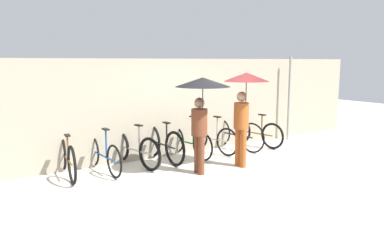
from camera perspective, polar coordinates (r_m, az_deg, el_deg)
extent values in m
plane|color=beige|center=(7.39, 4.51, -8.75)|extent=(30.00, 30.00, 0.00)
cube|color=gray|center=(8.89, -3.89, 1.88)|extent=(12.96, 0.12, 2.30)
torus|color=black|center=(8.24, -19.13, -4.72)|extent=(0.12, 0.73, 0.73)
torus|color=black|center=(7.23, -17.83, -6.55)|extent=(0.12, 0.73, 0.73)
cylinder|color=brown|center=(7.74, -18.53, -5.58)|extent=(0.14, 1.05, 0.04)
cylinder|color=brown|center=(7.50, -18.39, -4.13)|extent=(0.04, 0.04, 0.48)
cube|color=black|center=(7.45, -18.48, -2.22)|extent=(0.11, 0.21, 0.03)
cylinder|color=brown|center=(8.18, -19.24, -2.64)|extent=(0.04, 0.04, 0.61)
cylinder|color=brown|center=(8.12, -19.36, -0.53)|extent=(0.44, 0.07, 0.03)
torus|color=black|center=(8.39, -14.89, -4.53)|extent=(0.07, 0.66, 0.66)
torus|color=black|center=(7.41, -11.77, -6.21)|extent=(0.07, 0.66, 0.66)
cylinder|color=#19478C|center=(7.89, -13.43, -5.32)|extent=(0.09, 1.09, 0.04)
cylinder|color=#19478C|center=(7.66, -12.95, -3.57)|extent=(0.04, 0.04, 0.56)
cube|color=black|center=(7.60, -13.02, -1.38)|extent=(0.10, 0.20, 0.03)
cylinder|color=#19478C|center=(8.31, -14.99, -2.03)|extent=(0.04, 0.04, 0.75)
cylinder|color=#19478C|center=(8.25, -15.09, 0.52)|extent=(0.44, 0.05, 0.03)
torus|color=black|center=(8.62, -10.99, -3.87)|extent=(0.20, 0.71, 0.71)
torus|color=black|center=(7.75, -6.46, -5.20)|extent=(0.20, 0.71, 0.71)
cylinder|color=#A59E93|center=(8.18, -8.85, -4.51)|extent=(0.25, 1.08, 0.04)
cylinder|color=#A59E93|center=(7.97, -8.08, -2.84)|extent=(0.04, 0.04, 0.55)
cube|color=black|center=(7.91, -8.13, -0.80)|extent=(0.13, 0.21, 0.03)
cylinder|color=#A59E93|center=(8.54, -11.07, -1.44)|extent=(0.04, 0.04, 0.74)
cylinder|color=#A59E93|center=(8.49, -11.14, 1.04)|extent=(0.44, 0.11, 0.03)
torus|color=black|center=(8.91, -6.17, -3.14)|extent=(0.09, 0.77, 0.77)
torus|color=black|center=(8.06, -2.64, -4.38)|extent=(0.09, 0.77, 0.77)
cylinder|color=black|center=(8.48, -4.49, -3.73)|extent=(0.07, 1.01, 0.04)
cylinder|color=black|center=(8.28, -3.88, -2.25)|extent=(0.04, 0.04, 0.51)
cube|color=black|center=(8.23, -3.90, -0.42)|extent=(0.10, 0.20, 0.03)
cylinder|color=black|center=(8.84, -6.20, -1.00)|extent=(0.04, 0.04, 0.68)
cylinder|color=black|center=(8.79, -6.24, 1.18)|extent=(0.44, 0.04, 0.03)
torus|color=black|center=(9.26, -2.56, -2.95)|extent=(0.12, 0.67, 0.67)
torus|color=black|center=(8.49, 1.65, -4.04)|extent=(0.12, 0.67, 0.67)
cylinder|color=#19662D|center=(8.87, -0.55, -3.47)|extent=(0.15, 1.02, 0.04)
cylinder|color=#19662D|center=(8.67, 0.20, -1.64)|extent=(0.04, 0.04, 0.63)
cube|color=black|center=(8.61, 0.20, 0.51)|extent=(0.11, 0.21, 0.03)
cylinder|color=#19662D|center=(9.19, -2.58, -0.64)|extent=(0.04, 0.04, 0.75)
cylinder|color=#19662D|center=(9.13, -2.59, 1.69)|extent=(0.44, 0.08, 0.03)
torus|color=black|center=(9.62, 0.90, -2.44)|extent=(0.16, 0.68, 0.68)
torus|color=black|center=(8.95, 5.39, -3.35)|extent=(0.16, 0.68, 0.68)
cylinder|color=#A59E93|center=(9.28, 3.06, -2.88)|extent=(0.21, 0.99, 0.04)
cylinder|color=#A59E93|center=(9.10, 3.88, -1.33)|extent=(0.04, 0.04, 0.56)
cube|color=black|center=(9.06, 3.90, 0.49)|extent=(0.12, 0.21, 0.03)
cylinder|color=#A59E93|center=(9.55, 0.90, -0.33)|extent=(0.04, 0.04, 0.72)
cylinder|color=#A59E93|center=(9.50, 0.91, 1.80)|extent=(0.44, 0.10, 0.03)
torus|color=black|center=(10.02, 4.22, -1.79)|extent=(0.16, 0.75, 0.75)
torus|color=black|center=(9.32, 9.16, -2.70)|extent=(0.16, 0.75, 0.75)
cylinder|color=black|center=(9.67, 6.60, -2.23)|extent=(0.21, 1.09, 0.04)
cylinder|color=black|center=(9.50, 7.50, -1.06)|extent=(0.04, 0.04, 0.45)
cube|color=black|center=(9.46, 7.53, 0.37)|extent=(0.12, 0.21, 0.03)
cylinder|color=black|center=(9.97, 4.24, 0.12)|extent=(0.04, 0.04, 0.68)
cylinder|color=black|center=(9.92, 4.27, 2.05)|extent=(0.44, 0.10, 0.03)
torus|color=black|center=(10.44, 7.43, -1.61)|extent=(0.18, 0.68, 0.68)
torus|color=black|center=(9.83, 12.15, -2.40)|extent=(0.18, 0.68, 0.68)
cylinder|color=brown|center=(10.12, 9.72, -1.99)|extent=(0.22, 1.03, 0.04)
cylinder|color=brown|center=(9.97, 10.60, -0.72)|extent=(0.04, 0.04, 0.50)
cube|color=black|center=(9.93, 10.64, 0.79)|extent=(0.12, 0.21, 0.03)
cylinder|color=brown|center=(10.38, 7.47, 0.22)|extent=(0.04, 0.04, 0.67)
cylinder|color=brown|center=(10.34, 7.50, 2.06)|extent=(0.44, 0.11, 0.03)
cylinder|color=brown|center=(7.62, 0.80, -5.12)|extent=(0.13, 0.13, 0.78)
cylinder|color=brown|center=(7.46, 1.42, -5.42)|extent=(0.13, 0.13, 0.78)
cylinder|color=brown|center=(7.40, 1.12, -0.33)|extent=(0.32, 0.32, 0.53)
sphere|color=#997051|center=(7.35, 1.13, 2.65)|extent=(0.20, 0.20, 0.20)
cylinder|color=#332D28|center=(7.23, 1.64, 2.40)|extent=(0.02, 0.02, 0.68)
cone|color=black|center=(7.19, 1.65, 5.80)|extent=(1.07, 1.07, 0.18)
cylinder|color=#9E4C1E|center=(8.17, 7.02, -4.07)|extent=(0.13, 0.13, 0.82)
cylinder|color=#9E4C1E|center=(8.03, 7.82, -4.31)|extent=(0.13, 0.13, 0.82)
cylinder|color=#9E4C1E|center=(7.97, 7.52, 0.64)|extent=(0.32, 0.32, 0.56)
sphere|color=tan|center=(7.92, 7.58, 3.55)|extent=(0.21, 0.21, 0.21)
cylinder|color=#332D28|center=(7.82, 8.22, 3.28)|extent=(0.02, 0.02, 0.70)
cone|color=#591919|center=(7.79, 8.30, 6.51)|extent=(0.94, 0.94, 0.18)
cylinder|color=gray|center=(11.02, 14.58, 3.16)|extent=(0.07, 0.07, 2.37)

